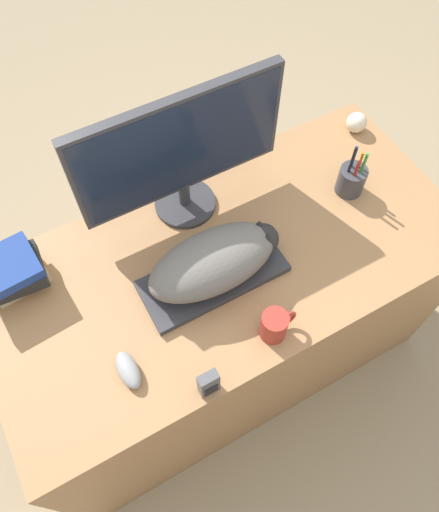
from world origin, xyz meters
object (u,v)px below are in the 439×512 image
at_px(monitor, 180,151).
at_px(book_stack, 11,273).
at_px(coffee_mug, 275,325).
at_px(pen_cup, 351,179).
at_px(keyboard, 213,276).
at_px(cat, 217,260).
at_px(phone, 209,384).
at_px(computer_mouse, 128,370).
at_px(baseball, 357,122).

xyz_separation_m(monitor, book_stack, (-0.55, -0.02, -0.18)).
bearing_deg(coffee_mug, pen_cup, 32.35).
xyz_separation_m(pen_cup, book_stack, (-1.04, 0.18, 0.01)).
bearing_deg(keyboard, pen_cup, 7.77).
bearing_deg(keyboard, book_stack, 152.84).
height_order(cat, phone, cat).
height_order(computer_mouse, baseball, baseball).
bearing_deg(coffee_mug, cat, 102.80).
bearing_deg(monitor, baseball, 0.39).
bearing_deg(baseball, cat, -158.50).
height_order(phone, book_stack, book_stack).
bearing_deg(cat, keyboard, -180.00).
height_order(pen_cup, baseball, pen_cup).
height_order(pen_cup, book_stack, pen_cup).
xyz_separation_m(monitor, pen_cup, (0.49, -0.20, -0.20)).
bearing_deg(cat, book_stack, 153.43).
height_order(keyboard, computer_mouse, computer_mouse).
bearing_deg(keyboard, cat, 0.00).
distance_m(cat, book_stack, 0.57).
relative_size(coffee_mug, phone, 1.02).
distance_m(monitor, baseball, 0.70).
bearing_deg(coffee_mug, phone, -166.88).
height_order(monitor, coffee_mug, monitor).
xyz_separation_m(pen_cup, phone, (-0.70, -0.35, -0.00)).
distance_m(computer_mouse, book_stack, 0.43).
relative_size(cat, computer_mouse, 3.62).
relative_size(cat, baseball, 5.66).
xyz_separation_m(cat, book_stack, (-0.51, 0.26, -0.03)).
relative_size(keyboard, pen_cup, 2.11).
xyz_separation_m(computer_mouse, book_stack, (-0.17, 0.40, 0.05)).
bearing_deg(phone, computer_mouse, 139.01).
relative_size(computer_mouse, baseball, 1.56).
xyz_separation_m(coffee_mug, baseball, (0.65, 0.50, -0.01)).
xyz_separation_m(computer_mouse, phone, (0.16, -0.14, 0.03)).
bearing_deg(computer_mouse, coffee_mug, -12.58).
xyz_separation_m(baseball, phone, (-0.88, -0.56, 0.02)).
height_order(keyboard, book_stack, book_stack).
distance_m(cat, pen_cup, 0.53).
relative_size(coffee_mug, baseball, 1.51).
bearing_deg(pen_cup, coffee_mug, -147.65).
bearing_deg(pen_cup, baseball, 48.76).
bearing_deg(pen_cup, keyboard, -172.23).
distance_m(phone, book_stack, 0.63).
height_order(baseball, phone, phone).
relative_size(pen_cup, baseball, 2.84).
xyz_separation_m(computer_mouse, coffee_mug, (0.39, -0.09, 0.03)).
bearing_deg(baseball, phone, -147.69).
relative_size(monitor, baseball, 8.80).
relative_size(cat, book_stack, 2.01).
bearing_deg(phone, pen_cup, 26.70).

